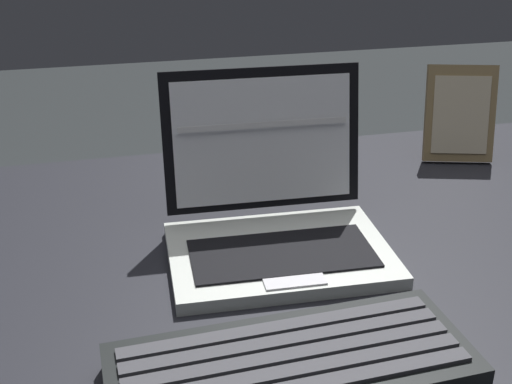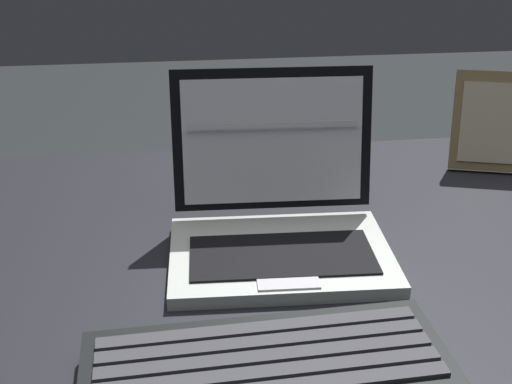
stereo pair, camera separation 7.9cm
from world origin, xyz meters
name	(u,v)px [view 2 (the right image)]	position (x,y,z in m)	size (l,w,h in m)	color
desk	(294,304)	(0.00, 0.00, 0.64)	(1.67, 0.73, 0.74)	black
laptop_front	(278,218)	(-0.03, 0.00, 0.78)	(0.29, 0.24, 0.22)	beige
external_keyboard	(267,370)	(-0.08, -0.26, 0.75)	(0.36, 0.15, 0.03)	black
photo_frame	(489,122)	(0.36, 0.22, 0.82)	(0.13, 0.08, 0.16)	olive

